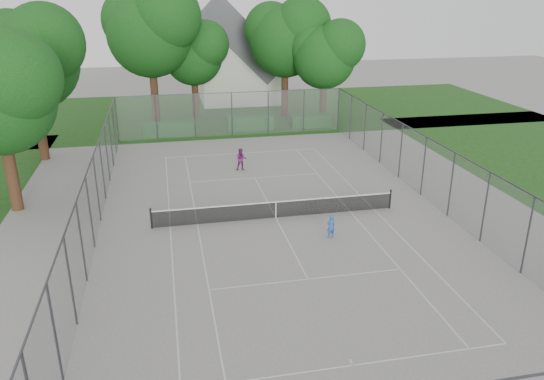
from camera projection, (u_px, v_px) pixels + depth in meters
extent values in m
plane|color=slate|center=(276.00, 218.00, 27.88)|extent=(120.00, 120.00, 0.00)
cube|color=#194112|center=(220.00, 112.00, 51.65)|extent=(60.00, 20.00, 0.00)
cube|color=beige|center=(353.00, 365.00, 17.02)|extent=(10.97, 0.06, 0.01)
cube|color=beige|center=(242.00, 153.00, 38.75)|extent=(10.97, 0.06, 0.01)
cube|color=beige|center=(170.00, 227.00, 26.85)|extent=(0.06, 23.77, 0.01)
cube|color=beige|center=(374.00, 210.00, 28.92)|extent=(0.06, 23.77, 0.01)
cube|color=beige|center=(197.00, 224.00, 27.11)|extent=(0.06, 23.77, 0.01)
cube|color=beige|center=(350.00, 212.00, 28.66)|extent=(0.06, 23.77, 0.01)
cube|color=beige|center=(308.00, 279.00, 22.03)|extent=(8.23, 0.06, 0.01)
cube|color=beige|center=(255.00, 178.00, 33.73)|extent=(8.23, 0.06, 0.01)
cube|color=beige|center=(276.00, 218.00, 27.88)|extent=(0.06, 12.80, 0.01)
cube|color=beige|center=(351.00, 362.00, 17.15)|extent=(0.06, 0.30, 0.01)
cube|color=beige|center=(242.00, 154.00, 38.61)|extent=(0.06, 0.30, 0.01)
cylinder|color=black|center=(151.00, 218.00, 26.48)|extent=(0.10, 0.10, 1.10)
cylinder|color=black|center=(390.00, 199.00, 28.89)|extent=(0.10, 0.10, 1.10)
cube|color=black|center=(276.00, 210.00, 27.72)|extent=(12.67, 0.01, 0.86)
cube|color=silver|center=(276.00, 202.00, 27.56)|extent=(12.77, 0.03, 0.06)
cube|color=silver|center=(276.00, 210.00, 27.73)|extent=(0.05, 0.02, 0.88)
cylinder|color=#38383D|center=(117.00, 119.00, 41.10)|extent=(0.08, 0.08, 3.50)
cylinder|color=#38383D|center=(338.00, 109.00, 44.50)|extent=(0.08, 0.08, 3.50)
cube|color=slate|center=(232.00, 114.00, 42.80)|extent=(18.00, 0.02, 3.50)
cube|color=slate|center=(94.00, 200.00, 25.56)|extent=(0.02, 34.00, 3.50)
cube|color=slate|center=(437.00, 175.00, 28.96)|extent=(0.02, 34.00, 3.50)
cube|color=#38383D|center=(231.00, 93.00, 42.17)|extent=(18.00, 0.05, 0.05)
cube|color=#38383D|center=(89.00, 166.00, 24.93)|extent=(0.05, 34.00, 0.05)
cube|color=#38383D|center=(440.00, 144.00, 28.33)|extent=(0.05, 34.00, 0.05)
cylinder|color=#392114|center=(155.00, 94.00, 46.62)|extent=(0.67, 0.67, 5.09)
sphere|color=#0F3A11|center=(150.00, 34.00, 44.80)|extent=(7.24, 7.24, 7.24)
sphere|color=#0F3A11|center=(166.00, 17.00, 43.56)|extent=(5.79, 5.79, 5.79)
sphere|color=#0F3A11|center=(134.00, 20.00, 45.00)|extent=(5.43, 5.43, 5.43)
cylinder|color=#392114|center=(195.00, 97.00, 48.93)|extent=(0.61, 0.61, 3.73)
sphere|color=#0F3A11|center=(193.00, 56.00, 47.59)|extent=(5.30, 5.30, 5.30)
sphere|color=#0F3A11|center=(205.00, 44.00, 46.69)|extent=(4.24, 4.24, 4.24)
sphere|color=#0F3A11|center=(182.00, 46.00, 47.74)|extent=(3.98, 3.98, 3.98)
cylinder|color=#392114|center=(285.00, 91.00, 49.27)|extent=(0.64, 0.64, 4.55)
sphere|color=#0F3A11|center=(285.00, 41.00, 47.64)|extent=(6.48, 6.48, 6.48)
sphere|color=#0F3A11|center=(302.00, 26.00, 46.53)|extent=(5.18, 5.18, 5.18)
sphere|color=#0F3A11|center=(271.00, 29.00, 47.81)|extent=(4.86, 4.86, 4.86)
cylinder|color=#392114|center=(323.00, 101.00, 46.94)|extent=(0.61, 0.61, 3.81)
sphere|color=#0F3A11|center=(324.00, 57.00, 45.58)|extent=(5.42, 5.42, 5.42)
sphere|color=#0F3A11|center=(340.00, 45.00, 44.65)|extent=(4.33, 4.33, 4.33)
sphere|color=#0F3A11|center=(312.00, 47.00, 45.72)|extent=(4.06, 4.06, 4.06)
cylinder|color=#392114|center=(40.00, 128.00, 36.62)|extent=(0.64, 0.64, 4.50)
sphere|color=#0F3A11|center=(30.00, 62.00, 35.01)|extent=(6.40, 6.40, 6.40)
sphere|color=#0F3A11|center=(45.00, 43.00, 33.92)|extent=(5.12, 5.12, 5.12)
sphere|color=#0F3A11|center=(12.00, 46.00, 35.19)|extent=(4.80, 4.80, 4.80)
cylinder|color=#392114|center=(12.00, 174.00, 28.24)|extent=(0.62, 0.62, 4.06)
sphere|color=#0F3A11|center=(14.00, 78.00, 25.80)|extent=(4.62, 4.62, 4.62)
cube|color=#194E1C|center=(170.00, 129.00, 43.18)|extent=(4.29, 1.29, 1.07)
cube|color=#194E1C|center=(250.00, 123.00, 44.78)|extent=(3.89, 1.11, 1.22)
cube|color=#194E1C|center=(310.00, 121.00, 45.95)|extent=(3.44, 1.26, 1.03)
cube|color=silver|center=(242.00, 71.00, 55.29)|extent=(8.52, 6.39, 6.39)
cube|color=#4F4F54|center=(241.00, 39.00, 54.15)|extent=(8.43, 6.60, 8.43)
imported|color=#2D5AAB|center=(331.00, 226.00, 25.49)|extent=(0.50, 0.39, 1.20)
imported|color=#6C245E|center=(241.00, 159.00, 34.89)|extent=(0.79, 0.65, 1.48)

